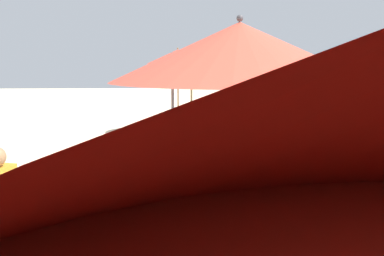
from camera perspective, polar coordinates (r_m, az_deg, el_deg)
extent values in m
cylinder|color=#4C4C51|center=(3.77, 6.36, -10.66)|extent=(0.05, 0.05, 2.24)
cone|color=#E54C38|center=(3.55, 6.76, 10.69)|extent=(2.27, 2.27, 0.51)
sphere|color=#4C4C51|center=(3.57, 6.85, 15.29)|extent=(0.06, 0.06, 0.06)
cube|color=#D8593F|center=(5.31, 14.22, -15.40)|extent=(1.11, 0.69, 0.04)
cube|color=#D8593F|center=(5.14, 6.55, -13.80)|extent=(0.40, 0.62, 0.35)
cylinder|color=silver|center=(5.68, 18.04, -15.20)|extent=(0.04, 0.04, 0.19)
cylinder|color=silver|center=(5.49, 5.67, -15.65)|extent=(0.04, 0.04, 0.19)
cylinder|color=#4C4C51|center=(6.92, -2.73, -2.06)|extent=(0.05, 0.05, 2.10)
cone|color=#E54C38|center=(6.79, -2.81, 8.44)|extent=(1.92, 1.92, 0.42)
sphere|color=#4C4C51|center=(6.79, -2.83, 10.46)|extent=(0.06, 0.06, 0.06)
cube|color=yellow|center=(8.10, 4.96, -6.05)|extent=(1.18, 0.63, 0.04)
cube|color=yellow|center=(7.94, -0.17, -4.66)|extent=(0.35, 0.58, 0.43)
cylinder|color=silver|center=(8.45, 7.87, -6.49)|extent=(0.04, 0.04, 0.26)
cylinder|color=silver|center=(8.02, 8.65, -7.38)|extent=(0.04, 0.04, 0.26)
cylinder|color=silver|center=(8.26, -1.04, -6.78)|extent=(0.04, 0.04, 0.26)
cylinder|color=silver|center=(7.81, -0.77, -7.72)|extent=(0.04, 0.04, 0.26)
cylinder|color=olive|center=(10.17, -0.08, 1.78)|extent=(0.05, 0.05, 2.18)
cone|color=#338CD8|center=(10.09, -0.08, 9.27)|extent=(1.91, 1.91, 0.47)
sphere|color=olive|center=(10.09, -0.08, 10.77)|extent=(0.06, 0.06, 0.06)
cube|color=#D8593F|center=(11.57, 5.40, -1.38)|extent=(1.00, 0.58, 0.04)
cube|color=#D8593F|center=(11.48, 2.17, -0.61)|extent=(0.35, 0.57, 0.31)
cylinder|color=silver|center=(11.88, 7.16, -1.90)|extent=(0.04, 0.04, 0.27)
cylinder|color=silver|center=(11.44, 7.51, -2.34)|extent=(0.04, 0.04, 0.27)
cylinder|color=silver|center=(11.76, 1.89, -1.94)|extent=(0.04, 0.04, 0.27)
cylinder|color=silver|center=(11.31, 2.03, -2.39)|extent=(0.04, 0.04, 0.27)
cube|color=#D8593F|center=(9.38, 5.36, -4.36)|extent=(1.07, 0.69, 0.04)
cube|color=#D8593F|center=(9.22, 1.15, -3.67)|extent=(0.44, 0.64, 0.27)
cylinder|color=silver|center=(9.74, 7.39, -4.59)|extent=(0.04, 0.04, 0.19)
cylinder|color=silver|center=(9.26, 8.18, -5.32)|extent=(0.04, 0.04, 0.19)
cylinder|color=silver|center=(9.52, 0.79, -4.83)|extent=(0.04, 0.04, 0.19)
cylinder|color=silver|center=(9.04, 1.24, -5.60)|extent=(0.04, 0.04, 0.19)
cylinder|color=olive|center=(13.64, -2.00, 4.10)|extent=(0.05, 0.05, 2.40)
cone|color=#E54C38|center=(13.59, -2.03, 10.14)|extent=(2.11, 2.11, 0.48)
sphere|color=olive|center=(13.60, -2.04, 11.27)|extent=(0.06, 0.06, 0.06)
cube|color=#4CA572|center=(14.78, 0.75, 0.77)|extent=(0.96, 0.70, 0.04)
cube|color=#4CA572|center=(14.74, -1.71, 1.34)|extent=(0.34, 0.69, 0.30)
cylinder|color=silver|center=(15.11, 2.13, 0.44)|extent=(0.04, 0.04, 0.22)
cylinder|color=silver|center=(14.53, 2.30, 0.09)|extent=(0.04, 0.04, 0.22)
cylinder|color=silver|center=(15.07, -1.83, 0.42)|extent=(0.04, 0.04, 0.22)
cylinder|color=silver|center=(14.49, -1.82, 0.07)|extent=(0.04, 0.04, 0.22)
cylinder|color=#3F9972|center=(4.89, -24.71, -15.92)|extent=(0.11, 0.11, 0.78)
cube|color=red|center=(16.61, 0.01, 1.32)|extent=(0.52, 0.64, 0.27)
cube|color=white|center=(16.59, 0.01, 1.87)|extent=(0.53, 0.66, 0.05)
sphere|color=orange|center=(9.38, 13.30, -5.10)|extent=(0.25, 0.25, 0.25)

